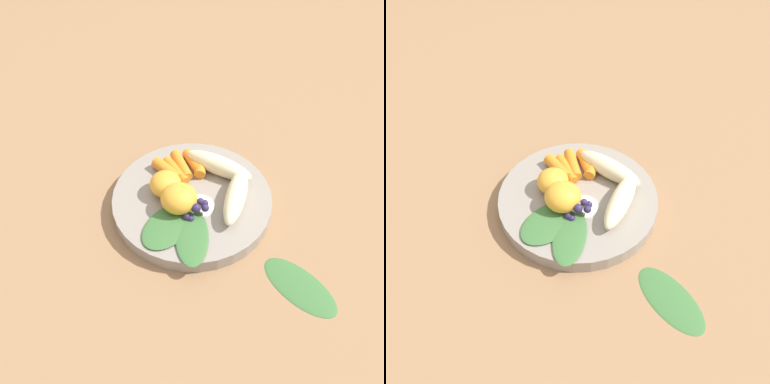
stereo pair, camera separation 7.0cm
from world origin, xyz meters
TOP-DOWN VIEW (x-y plane):
  - ground_plane at (0.00, 0.00)m, footprint 2.40×2.40m
  - bowl at (0.00, 0.00)m, footprint 0.25×0.25m
  - banana_peeled_left at (-0.03, 0.06)m, footprint 0.12×0.09m
  - banana_peeled_right at (0.04, 0.05)m, footprint 0.11×0.10m
  - orange_segment_near at (0.01, -0.03)m, footprint 0.05×0.05m
  - orange_segment_far at (-0.03, -0.03)m, footprint 0.05×0.05m
  - carrot_front at (-0.05, 0.04)m, footprint 0.05×0.04m
  - carrot_mid_left at (-0.06, 0.03)m, footprint 0.05×0.02m
  - carrot_mid_right at (-0.06, 0.01)m, footprint 0.06×0.02m
  - carrot_rear at (-0.06, -0.00)m, footprint 0.06×0.02m
  - carrot_small at (-0.06, -0.01)m, footprint 0.06×0.03m
  - blueberry_pile at (0.03, -0.01)m, footprint 0.03×0.05m
  - coconut_shred_patch at (0.02, 0.00)m, footprint 0.05×0.05m
  - kale_leaf_left at (0.04, -0.06)m, footprint 0.10×0.11m
  - kale_leaf_right at (0.07, -0.04)m, footprint 0.12×0.09m
  - kale_leaf_stray at (0.20, 0.06)m, footprint 0.13×0.08m

SIDE VIEW (x-z plane):
  - ground_plane at x=0.00m, z-range 0.00..0.00m
  - kale_leaf_stray at x=0.20m, z-range 0.00..0.01m
  - bowl at x=0.00m, z-range 0.00..0.02m
  - coconut_shred_patch at x=0.02m, z-range 0.02..0.03m
  - kale_leaf_left at x=0.04m, z-range 0.02..0.03m
  - kale_leaf_right at x=0.07m, z-range 0.02..0.03m
  - carrot_rear at x=-0.06m, z-range 0.02..0.04m
  - carrot_mid_left at x=-0.06m, z-range 0.02..0.04m
  - carrot_mid_right at x=-0.06m, z-range 0.02..0.04m
  - carrot_front at x=-0.05m, z-range 0.02..0.04m
  - carrot_small at x=-0.06m, z-range 0.02..0.04m
  - blueberry_pile at x=0.03m, z-range 0.02..0.05m
  - banana_peeled_left at x=-0.03m, z-range 0.02..0.05m
  - banana_peeled_right at x=0.04m, z-range 0.02..0.05m
  - orange_segment_far at x=-0.03m, z-range 0.02..0.06m
  - orange_segment_near at x=0.01m, z-range 0.02..0.06m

